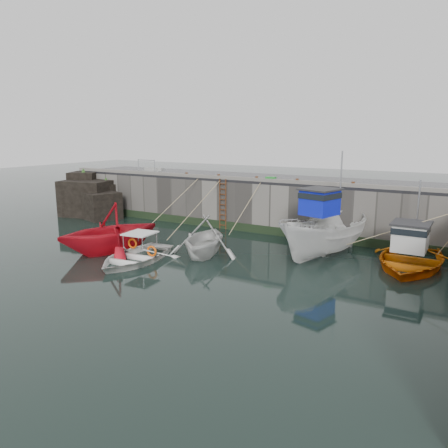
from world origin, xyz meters
The scene contains 22 objects.
ground centered at (0.00, 0.00, 0.00)m, with size 120.00×120.00×0.00m, color black.
quay_back centered at (0.00, 12.50, 1.50)m, with size 30.00×5.00×3.00m, color slate.
road_back centered at (0.00, 12.50, 3.08)m, with size 30.00×5.00×0.16m, color black.
kerb_back centered at (0.00, 10.15, 3.26)m, with size 30.00×0.30×0.20m, color slate.
algae_back centered at (0.00, 9.96, 0.25)m, with size 30.00×0.08×0.50m, color black.
rock_outcrop centered at (-12.92, 9.11, 1.26)m, with size 5.85×4.24×3.41m.
ladder centered at (-2.00, 9.91, 1.59)m, with size 0.51×0.08×3.20m.
boat_near_white centered at (-4.24, 2.31, 0.00)m, with size 4.62×5.35×2.82m, color red.
boat_near_white_rope centered at (-4.24, 7.41, 0.00)m, with size 0.04×5.80×3.10m, color tan, non-canonical shape.
boat_near_blue centered at (-1.94, 1.58, 0.00)m, with size 3.42×4.79×0.99m, color white.
boat_near_blue_rope centered at (-1.94, 7.04, 0.00)m, with size 0.04×6.47×3.10m, color tan, non-canonical shape.
boat_near_blacktrim centered at (0.26, 4.28, 0.00)m, with size 3.77×4.37×2.30m, color silver.
boat_near_blacktrim_rope centered at (0.26, 8.39, 0.00)m, with size 0.04×4.14×3.10m, color tan, non-canonical shape.
boat_far_white centered at (5.52, 7.15, 1.06)m, with size 4.06×6.89×5.50m.
boat_far_orange centered at (9.50, 7.44, 0.40)m, with size 4.26×5.95×4.23m.
fish_crate centered at (1.11, 10.30, 3.31)m, with size 0.58×0.36×0.29m, color #188724.
railing centered at (-8.75, 11.25, 3.36)m, with size 1.60×1.05×1.00m.
bollard_a centered at (-5.00, 10.25, 3.30)m, with size 0.18×0.18×0.28m, color #3F1E0F.
bollard_b centered at (-2.50, 10.25, 3.30)m, with size 0.18×0.18×0.28m, color #3F1E0F.
bollard_c centered at (0.20, 10.25, 3.30)m, with size 0.18×0.18×0.28m, color #3F1E0F.
bollard_d centered at (2.80, 10.25, 3.30)m, with size 0.18×0.18×0.28m, color #3F1E0F.
bollard_e centered at (6.00, 10.25, 3.30)m, with size 0.18×0.18×0.28m, color #3F1E0F.
Camera 1 is at (11.94, -13.51, 6.03)m, focal length 35.00 mm.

